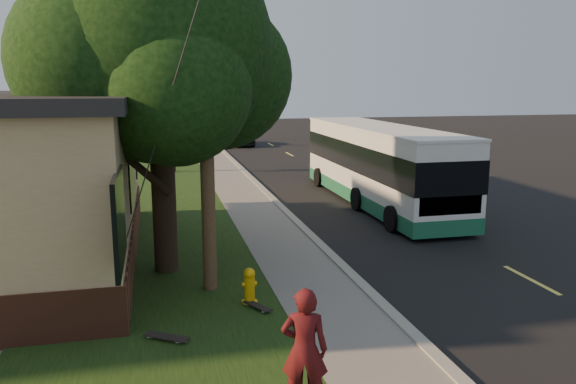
% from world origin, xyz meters
% --- Properties ---
extents(ground, '(120.00, 120.00, 0.00)m').
position_xyz_m(ground, '(0.00, 0.00, 0.00)').
color(ground, black).
rests_on(ground, ground).
extents(road, '(8.00, 80.00, 0.01)m').
position_xyz_m(road, '(4.00, 10.00, 0.01)').
color(road, black).
rests_on(road, ground).
extents(curb, '(0.25, 80.00, 0.12)m').
position_xyz_m(curb, '(0.00, 10.00, 0.06)').
color(curb, gray).
rests_on(curb, ground).
extents(sidewalk, '(2.00, 80.00, 0.08)m').
position_xyz_m(sidewalk, '(-1.00, 10.00, 0.04)').
color(sidewalk, slate).
rests_on(sidewalk, ground).
extents(grass_verge, '(5.00, 80.00, 0.07)m').
position_xyz_m(grass_verge, '(-4.50, 10.00, 0.04)').
color(grass_verge, black).
rests_on(grass_verge, ground).
extents(fire_hydrant, '(0.32, 0.32, 0.74)m').
position_xyz_m(fire_hydrant, '(-2.60, 0.00, 0.43)').
color(fire_hydrant, '#E4AA0C').
rests_on(fire_hydrant, grass_verge).
extents(utility_pole, '(2.86, 3.21, 9.07)m').
position_xyz_m(utility_pole, '(-3.31, 0.99, 4.63)').
color(utility_pole, '#473321').
rests_on(utility_pole, ground).
extents(leafy_tree, '(6.30, 6.00, 7.80)m').
position_xyz_m(leafy_tree, '(-4.17, 2.65, 5.17)').
color(leafy_tree, black).
rests_on(leafy_tree, grass_verge).
extents(bare_tree_near, '(1.38, 1.21, 4.31)m').
position_xyz_m(bare_tree_near, '(-3.50, 18.00, 2.15)').
color(bare_tree_near, black).
rests_on(bare_tree_near, grass_verge).
extents(bare_tree_far, '(1.38, 1.21, 4.03)m').
position_xyz_m(bare_tree_far, '(-3.00, 30.00, 2.00)').
color(bare_tree_far, black).
rests_on(bare_tree_far, grass_verge).
extents(traffic_signal, '(0.18, 0.22, 5.50)m').
position_xyz_m(traffic_signal, '(0.50, 34.00, 3.16)').
color(traffic_signal, '#2D2D30').
rests_on(traffic_signal, ground).
extents(transit_bus, '(2.50, 10.84, 2.94)m').
position_xyz_m(transit_bus, '(3.73, 8.66, 1.57)').
color(transit_bus, silver).
rests_on(transit_bus, ground).
extents(skateboarder, '(0.74, 0.59, 1.76)m').
position_xyz_m(skateboarder, '(-2.50, -3.95, 0.95)').
color(skateboarder, '#460E11').
rests_on(skateboarder, grass_verge).
extents(skateboard_main, '(0.52, 0.73, 0.07)m').
position_xyz_m(skateboard_main, '(-2.50, -0.35, 0.12)').
color(skateboard_main, black).
rests_on(skateboard_main, grass_verge).
extents(skateboard_spare, '(0.81, 0.63, 0.08)m').
position_xyz_m(skateboard_spare, '(-4.30, -1.36, 0.13)').
color(skateboard_spare, black).
rests_on(skateboard_spare, grass_verge).
extents(distant_car, '(2.29, 4.84, 1.60)m').
position_xyz_m(distant_car, '(1.50, 30.19, 0.80)').
color(distant_car, black).
rests_on(distant_car, ground).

